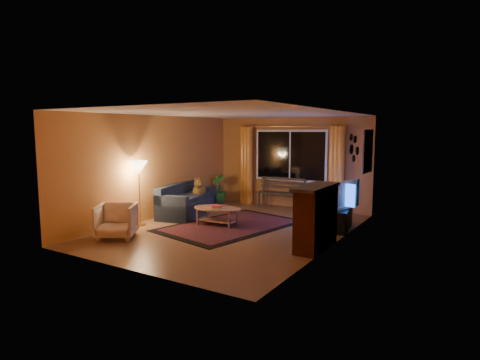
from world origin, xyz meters
The scene contains 22 objects.
floor centered at (0.00, 0.00, -0.01)m, with size 4.50×6.00×0.02m, color brown.
ceiling centered at (0.00, 0.00, 2.51)m, with size 4.50×6.00×0.02m, color white.
wall_back centered at (0.00, 3.01, 1.25)m, with size 4.50×0.02×2.50m, color #C1793B.
wall_left centered at (-2.26, 0.00, 1.25)m, with size 0.02×6.00×2.50m, color #C1793B.
wall_right centered at (2.26, 0.00, 1.25)m, with size 0.02×6.00×2.50m, color #C1793B.
window centered at (0.00, 2.94, 1.45)m, with size 2.00×0.02×1.30m, color black.
curtain_rod centered at (0.00, 2.90, 2.25)m, with size 0.03×0.03×3.20m, color #BF8C3F.
curtain_left centered at (-1.35, 2.88, 1.12)m, with size 0.36×0.36×2.24m, color orange.
curtain_right centered at (1.35, 2.88, 1.12)m, with size 0.36×0.36×2.24m, color orange.
bench centered at (-0.15, 2.75, 0.21)m, with size 1.37×0.40×0.41m, color #30271C.
potted_plant centered at (-2.00, 2.32, 0.44)m, with size 0.49×0.49×0.87m, color #235B1E.
sofa centered at (-1.80, 0.68, 0.39)m, with size 0.83×1.94×0.78m, color #1F2738.
dog centered at (-1.75, 1.11, 0.65)m, with size 0.34×0.47×0.52m, color brown, non-canonical shape.
armchair centered at (-1.61, -1.81, 0.38)m, with size 0.73×0.68×0.75m, color beige.
floor_lamp centered at (-2.00, -0.77, 0.73)m, with size 0.24×0.24×1.46m, color #BF8C3F.
rug centered at (-0.20, 0.23, 0.01)m, with size 2.00×3.15×0.02m, color #631A03.
coffee_table centered at (-0.47, 0.09, 0.21)m, with size 1.15×1.15×0.42m, color #9E6D53.
tv_console centered at (2.00, 1.24, 0.23)m, with size 0.37×1.11×0.46m, color black.
television centered at (2.00, 1.24, 0.77)m, with size 1.07×0.14×0.61m, color black.
fireplace centered at (2.05, -0.40, 0.55)m, with size 0.40×1.20×1.10m, color maroon.
mirror_cluster centered at (2.21, 1.30, 1.80)m, with size 0.06×0.60×0.56m, color black, non-canonical shape.
painting centered at (2.22, 2.45, 1.65)m, with size 0.04×0.76×0.96m, color #D2642A.
Camera 1 is at (4.59, -7.19, 2.14)m, focal length 30.00 mm.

